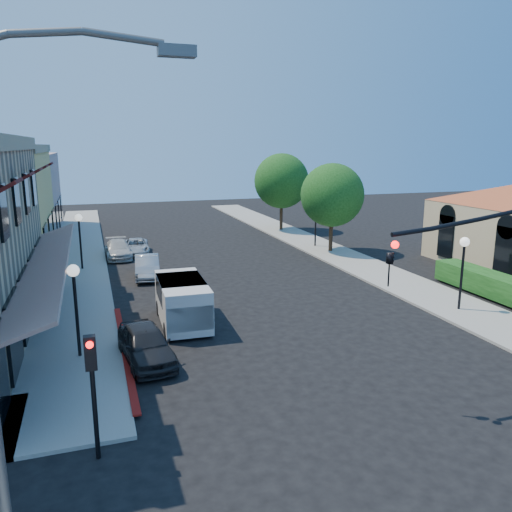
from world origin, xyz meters
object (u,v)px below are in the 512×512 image
object	(u,v)px
parked_car_a	(146,344)
parked_car_b	(147,267)
secondary_signal	(92,375)
lamppost_left_far	(79,227)
lamppost_right_far	(316,212)
street_tree_a	(332,195)
parked_car_c	(118,249)
cobra_streetlight	(4,304)
white_van	(182,299)
street_tree_b	(282,181)
parked_car_d	(136,246)
lamppost_right_near	(464,255)
lamppost_left_near	(74,287)

from	to	relation	value
parked_car_a	parked_car_b	distance (m)	12.12
secondary_signal	parked_car_b	size ratio (longest dim) A/B	0.84
lamppost_left_far	lamppost_right_far	distance (m)	17.12
lamppost_left_far	parked_car_a	size ratio (longest dim) A/B	0.90
street_tree_a	lamppost_left_far	world-z (taller)	street_tree_a
lamppost_right_far	parked_car_c	world-z (taller)	lamppost_right_far
cobra_streetlight	white_van	distance (m)	13.98
cobra_streetlight	white_van	xyz separation A→B (m)	(4.92, 12.42, -4.13)
street_tree_b	white_van	world-z (taller)	street_tree_b
lamppost_left_far	white_van	bearing A→B (deg)	-69.75
white_van	parked_car_d	bearing A→B (deg)	92.11
street_tree_a	lamppost_right_near	xyz separation A→B (m)	(-0.30, -14.00, -1.46)
lamppost_left_far	parked_car_b	distance (m)	5.20
lamppost_left_near	parked_car_a	distance (m)	3.26
street_tree_b	parked_car_b	distance (m)	19.21
white_van	parked_car_c	world-z (taller)	white_van
cobra_streetlight	street_tree_a	bearing A→B (deg)	53.21
lamppost_right_far	parked_car_b	distance (m)	14.36
street_tree_a	parked_car_b	distance (m)	14.37
parked_car_a	parked_car_c	xyz separation A→B (m)	(0.08, 18.04, -0.07)
street_tree_b	cobra_streetlight	xyz separation A→B (m)	(-17.95, -34.00, 0.72)
cobra_streetlight	parked_car_c	size ratio (longest dim) A/B	2.25
street_tree_a	white_van	size ratio (longest dim) A/B	1.44
lamppost_left_near	street_tree_a	bearing A→B (deg)	38.98
street_tree_a	lamppost_right_far	bearing A→B (deg)	98.53
lamppost_right_far	parked_car_c	size ratio (longest dim) A/B	0.86
lamppost_left_far	lamppost_right_far	bearing A→B (deg)	6.71
cobra_streetlight	parked_car_b	distance (m)	21.94
secondary_signal	parked_car_b	bearing A→B (deg)	79.69
street_tree_a	lamppost_right_near	size ratio (longest dim) A/B	1.82
cobra_streetlight	lamppost_right_near	bearing A→B (deg)	29.54
lamppost_left_far	lamppost_right_near	distance (m)	22.02
white_van	parked_car_a	xyz separation A→B (m)	(-1.97, -3.46, -0.46)
lamppost_left_near	lamppost_right_near	xyz separation A→B (m)	(17.00, 0.00, 0.00)
street_tree_b	cobra_streetlight	distance (m)	38.45
parked_car_a	parked_car_c	world-z (taller)	parked_car_a
parked_car_b	cobra_streetlight	bearing A→B (deg)	-96.37
street_tree_a	parked_car_b	bearing A→B (deg)	-167.56
parked_car_c	parked_car_d	world-z (taller)	parked_car_c
lamppost_right_far	parked_car_c	distance (m)	14.81
parked_car_b	lamppost_right_near	bearing A→B (deg)	-34.27
secondary_signal	parked_car_a	distance (m)	6.06
white_van	parked_car_d	distance (m)	15.60
lamppost_right_far	parked_car_a	xyz separation A→B (m)	(-14.70, -17.04, -2.06)
cobra_streetlight	parked_car_d	world-z (taller)	cobra_streetlight
lamppost_left_far	parked_car_b	xyz separation A→B (m)	(3.70, -3.00, -2.08)
street_tree_b	lamppost_left_near	size ratio (longest dim) A/B	1.97
lamppost_right_far	white_van	xyz separation A→B (m)	(-12.73, -13.58, -1.60)
parked_car_d	white_van	bearing A→B (deg)	-84.50
parked_car_a	parked_car_d	world-z (taller)	parked_car_a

